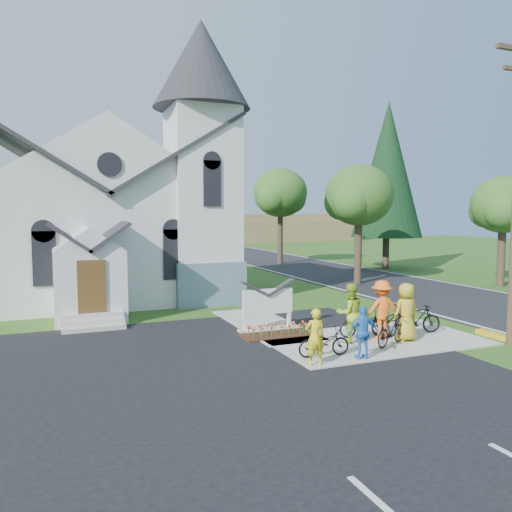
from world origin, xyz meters
name	(u,v)px	position (x,y,z in m)	size (l,w,h in m)	color
ground	(344,349)	(0.00, 0.00, 0.00)	(120.00, 120.00, 0.00)	#2D5F1B
parking_lot	(121,405)	(-7.00, -2.00, 0.01)	(20.00, 16.00, 0.02)	black
road	(351,276)	(10.00, 15.00, 0.01)	(8.00, 90.00, 0.02)	black
sidewalk	(375,340)	(1.50, 0.50, 0.03)	(7.00, 4.00, 0.05)	#ACA79B
church	(112,192)	(-5.48, 12.48, 5.25)	(12.35, 12.00, 13.00)	silver
church_sign	(268,302)	(-1.20, 3.20, 1.03)	(2.20, 0.40, 1.70)	#ACA79B
flower_bed	(278,335)	(-1.20, 2.30, 0.04)	(2.60, 1.10, 0.07)	#32190D
tree_road_near	(359,196)	(8.50, 12.00, 5.21)	(4.00, 4.00, 7.05)	#33241C
tree_road_mid	(280,193)	(9.00, 24.00, 5.78)	(4.40, 4.40, 7.80)	#33241C
tree_road_far	(503,205)	(15.50, 8.00, 4.63)	(3.60, 3.60, 6.30)	#33241C
conifer	(388,170)	(15.00, 18.00, 7.39)	(5.20, 5.20, 12.40)	#33241C
distant_hills	(143,227)	(3.36, 56.33, 2.17)	(61.00, 10.00, 5.60)	#796344
cyclist_0	(315,337)	(-1.70, -1.19, 0.83)	(0.57, 0.38, 1.57)	yellow
bike_0	(324,342)	(-1.06, -0.58, 0.47)	(0.55, 1.59, 0.83)	black
cyclist_1	(350,313)	(0.50, 0.50, 1.01)	(0.93, 0.73, 1.92)	#9FC725
bike_1	(391,330)	(1.50, -0.34, 0.54)	(0.46, 1.62, 0.97)	black
cyclist_2	(363,332)	(-0.15, -1.20, 0.82)	(0.90, 0.38, 1.54)	#2B83DA
bike_2	(364,324)	(1.32, 0.90, 0.50)	(0.60, 1.72, 0.90)	black
cyclist_3	(382,309)	(1.81, 0.59, 1.02)	(1.25, 0.72, 1.94)	orange
bike_3	(417,319)	(3.34, 0.63, 0.55)	(0.47, 1.68, 1.01)	black
cyclist_4	(406,312)	(2.32, -0.02, 1.00)	(0.93, 0.61, 1.90)	gold
bike_4	(390,319)	(2.54, 1.12, 0.52)	(0.63, 1.80, 0.95)	black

